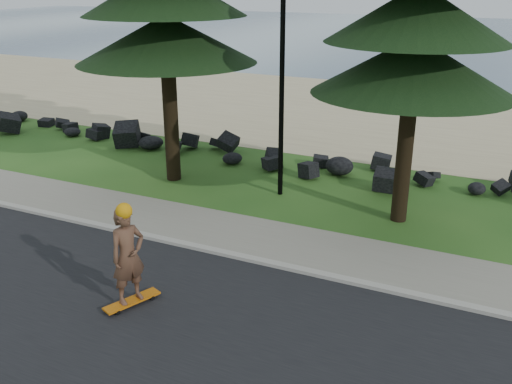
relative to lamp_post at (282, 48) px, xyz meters
The scene contains 9 objects.
ground 5.23m from the lamp_post, 90.00° to the right, with size 160.00×160.00×0.00m, color #224E18.
road 8.74m from the lamp_post, 90.00° to the right, with size 160.00×7.00×0.02m, color black.
kerb 5.79m from the lamp_post, 90.00° to the right, with size 160.00×0.20×0.10m, color #A7A297.
sidewalk 5.08m from the lamp_post, 90.00° to the right, with size 160.00×2.00×0.08m, color gray.
beach_sand 12.03m from the lamp_post, 90.00° to the left, with size 160.00×15.00×0.01m, color tan.
ocean 47.98m from the lamp_post, 90.00° to the left, with size 160.00×58.00×0.01m, color #3A556F.
seawall_boulders 4.78m from the lamp_post, 90.00° to the left, with size 60.00×2.40×1.10m, color black, non-canonical shape.
lamp_post is the anchor object (origin of this frame).
skateboarder 7.38m from the lamp_post, 92.21° to the right, with size 0.68×1.16×2.11m.
Camera 1 is at (5.92, -11.05, 5.98)m, focal length 40.00 mm.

